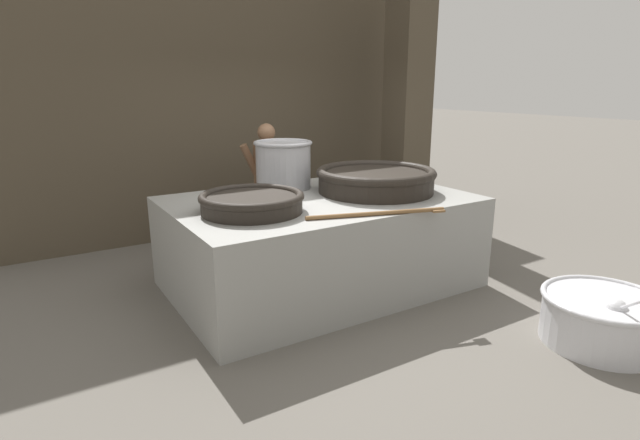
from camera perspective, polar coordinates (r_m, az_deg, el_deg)
name	(u,v)px	position (r m, az deg, el deg)	size (l,w,h in m)	color
ground_plane	(320,284)	(5.52, 0.00, -7.32)	(60.00, 60.00, 0.00)	#666059
back_wall	(223,80)	(7.44, -11.02, 15.42)	(6.77, 0.24, 4.35)	#4C4233
support_pillar	(408,80)	(7.73, 10.08, 15.45)	(0.53, 0.53, 4.35)	#4C4233
hearth_platform	(320,242)	(5.35, 0.00, -2.51)	(3.07, 1.99, 0.97)	gray
giant_wok_near	(252,202)	(4.65, -7.79, 2.09)	(0.97, 0.97, 0.19)	black
giant_wok_far	(376,179)	(5.51, 6.40, 4.67)	(1.31, 1.31, 0.27)	black
stock_pot	(283,164)	(5.69, -4.22, 6.45)	(0.66, 0.66, 0.53)	#9E9EA3
stirring_paddle	(383,213)	(4.55, 7.22, 0.78)	(1.29, 0.45, 0.04)	brown
cook	(267,182)	(6.54, -6.07, 4.33)	(0.38, 0.59, 1.64)	brown
prep_bowl_vegetables	(603,317)	(4.87, 29.61, -9.63)	(1.00, 1.17, 0.83)	silver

